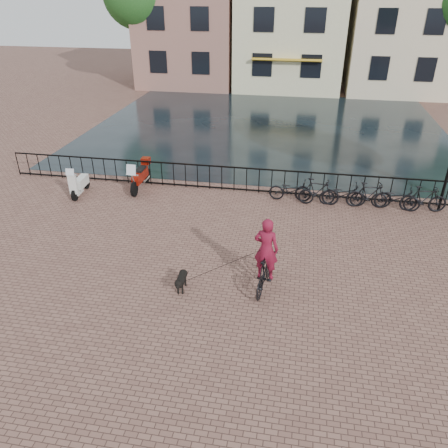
% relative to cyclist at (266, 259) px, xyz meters
% --- Properties ---
extents(ground, '(100.00, 100.00, 0.00)m').
position_rel_cyclist_xyz_m(ground, '(-1.34, -1.78, -0.95)').
color(ground, brown).
rests_on(ground, ground).
extents(canal_water, '(20.00, 20.00, 0.00)m').
position_rel_cyclist_xyz_m(canal_water, '(-1.34, 15.52, -0.95)').
color(canal_water, black).
rests_on(canal_water, ground).
extents(railing, '(20.00, 0.05, 1.02)m').
position_rel_cyclist_xyz_m(railing, '(-1.34, 6.22, -0.44)').
color(railing, black).
rests_on(railing, ground).
extents(canal_house_mid, '(8.00, 9.50, 11.80)m').
position_rel_cyclist_xyz_m(canal_house_mid, '(-0.84, 28.22, 4.95)').
color(canal_house_mid, beige).
rests_on(canal_house_mid, ground).
extents(cyclist, '(0.85, 1.88, 2.49)m').
position_rel_cyclist_xyz_m(cyclist, '(0.00, 0.00, 0.00)').
color(cyclist, black).
rests_on(cyclist, ground).
extents(dog, '(0.31, 0.84, 0.56)m').
position_rel_cyclist_xyz_m(dog, '(-2.20, -0.48, -0.67)').
color(dog, black).
rests_on(dog, ground).
extents(motorcycle, '(0.46, 1.92, 1.37)m').
position_rel_cyclist_xyz_m(motorcycle, '(-5.60, 5.74, -0.26)').
color(motorcycle, maroon).
rests_on(motorcycle, ground).
extents(scooter, '(0.52, 1.48, 1.36)m').
position_rel_cyclist_xyz_m(scooter, '(-7.75, 4.79, -0.27)').
color(scooter, silver).
rests_on(scooter, ground).
extents(parked_bike_0, '(1.79, 0.85, 0.90)m').
position_rel_cyclist_xyz_m(parked_bike_0, '(0.46, 5.62, -0.50)').
color(parked_bike_0, black).
rests_on(parked_bike_0, ground).
extents(parked_bike_1, '(1.71, 0.68, 1.00)m').
position_rel_cyclist_xyz_m(parked_bike_1, '(1.41, 5.62, -0.45)').
color(parked_bike_1, black).
rests_on(parked_bike_1, ground).
extents(parked_bike_2, '(1.74, 0.68, 0.90)m').
position_rel_cyclist_xyz_m(parked_bike_2, '(2.36, 5.62, -0.50)').
color(parked_bike_2, black).
rests_on(parked_bike_2, ground).
extents(parked_bike_3, '(1.70, 0.60, 1.00)m').
position_rel_cyclist_xyz_m(parked_bike_3, '(3.31, 5.62, -0.45)').
color(parked_bike_3, black).
rests_on(parked_bike_3, ground).
extents(parked_bike_4, '(1.77, 0.77, 0.90)m').
position_rel_cyclist_xyz_m(parked_bike_4, '(4.26, 5.62, -0.50)').
color(parked_bike_4, black).
rests_on(parked_bike_4, ground).
extents(parked_bike_5, '(1.70, 0.62, 1.00)m').
position_rel_cyclist_xyz_m(parked_bike_5, '(5.21, 5.62, -0.45)').
color(parked_bike_5, black).
rests_on(parked_bike_5, ground).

